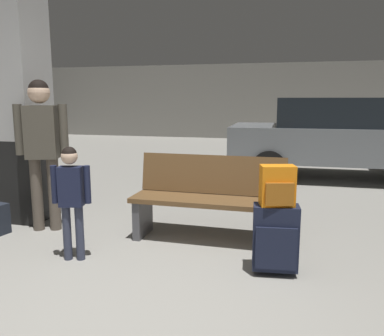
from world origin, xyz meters
name	(u,v)px	position (x,y,z in m)	size (l,w,h in m)	color
ground_plane	(223,194)	(0.00, 4.00, -0.05)	(18.00, 18.00, 0.10)	gray
garage_back_wall	(265,102)	(0.00, 12.86, 1.40)	(18.00, 0.12, 2.80)	slate
structural_pillar	(20,109)	(-2.14, 1.93, 1.37)	(0.57, 0.57, 2.76)	black
bench	(208,199)	(0.23, 1.76, 0.44)	(1.61, 0.54, 0.89)	brown
suitcase	(275,238)	(0.96, 1.07, 0.32)	(0.40, 0.27, 0.60)	#191E33
backpack_bright	(278,186)	(0.96, 1.07, 0.77)	(0.31, 0.25, 0.34)	orange
child	(71,191)	(-0.87, 0.91, 0.66)	(0.35, 0.20, 1.07)	#33384C
adult	(42,139)	(-1.63, 1.60, 1.05)	(0.55, 0.30, 1.70)	brown
parked_car_near	(341,136)	(1.92, 5.59, 0.81)	(4.13, 1.86, 1.51)	slate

